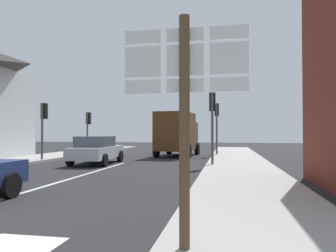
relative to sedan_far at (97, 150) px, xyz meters
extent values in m
plane|color=#232326|center=(1.28, -1.38, -0.76)|extent=(80.00, 80.00, 0.00)
cube|color=#9E9B96|center=(7.40, -3.38, -0.69)|extent=(3.18, 44.00, 0.14)
cube|color=silver|center=(1.28, -5.38, -0.75)|extent=(0.16, 12.00, 0.01)
cylinder|color=black|center=(1.41, -8.72, -0.44)|extent=(0.22, 0.64, 0.64)
cube|color=#B7BABF|center=(0.00, 0.07, -0.14)|extent=(1.93, 4.27, 0.60)
cube|color=#47515B|center=(0.01, -0.18, 0.43)|extent=(1.64, 2.17, 0.55)
cylinder|color=black|center=(-0.94, 1.38, -0.44)|extent=(0.25, 0.65, 0.64)
cylinder|color=black|center=(0.81, 1.45, -0.44)|extent=(0.25, 0.65, 0.64)
cylinder|color=black|center=(-0.82, -1.32, -0.44)|extent=(0.25, 0.65, 0.64)
cylinder|color=black|center=(0.93, -1.24, -0.44)|extent=(0.25, 0.65, 0.64)
cube|color=#4C2D14|center=(3.30, 5.93, 0.99)|extent=(2.49, 3.86, 2.60)
cube|color=#4C2D14|center=(3.50, 8.42, 0.69)|extent=(2.19, 1.46, 2.00)
cube|color=#47515B|center=(3.50, 8.47, 1.49)|extent=(1.76, 0.24, 0.70)
cylinder|color=black|center=(2.40, 8.46, -0.31)|extent=(0.35, 0.92, 0.90)
cylinder|color=black|center=(4.59, 8.28, -0.31)|extent=(0.35, 0.92, 0.90)
cylinder|color=black|center=(2.13, 5.07, -0.31)|extent=(0.35, 0.92, 0.90)
cylinder|color=black|center=(4.32, 4.89, -0.31)|extent=(0.35, 0.92, 0.90)
cylinder|color=brown|center=(6.23, -11.77, 0.84)|extent=(0.14, 0.14, 3.20)
cube|color=white|center=(5.65, -11.72, 2.20)|extent=(0.50, 0.03, 0.18)
cube|color=black|center=(5.65, -11.70, 2.20)|extent=(0.43, 0.01, 0.13)
cube|color=white|center=(5.65, -11.72, 1.86)|extent=(0.50, 0.03, 0.42)
cube|color=black|center=(5.65, -11.70, 1.86)|extent=(0.43, 0.01, 0.32)
cube|color=white|center=(5.65, -11.72, 1.52)|extent=(0.50, 0.03, 0.18)
cube|color=black|center=(5.65, -11.70, 1.52)|extent=(0.43, 0.01, 0.13)
cube|color=white|center=(6.23, -11.72, 2.20)|extent=(0.50, 0.03, 0.18)
cube|color=black|center=(6.23, -11.70, 2.20)|extent=(0.43, 0.01, 0.13)
cube|color=white|center=(6.23, -11.72, 1.86)|extent=(0.50, 0.03, 0.42)
cube|color=black|center=(6.23, -11.70, 1.86)|extent=(0.43, 0.01, 0.32)
cube|color=white|center=(6.23, -11.72, 1.52)|extent=(0.50, 0.03, 0.18)
cube|color=black|center=(6.23, -11.70, 1.52)|extent=(0.43, 0.01, 0.13)
cube|color=white|center=(6.81, -11.72, 2.20)|extent=(0.50, 0.03, 0.18)
cube|color=black|center=(6.81, -11.70, 2.20)|extent=(0.43, 0.01, 0.13)
cube|color=white|center=(6.81, -11.72, 1.86)|extent=(0.50, 0.03, 0.42)
cube|color=black|center=(6.81, -11.70, 1.86)|extent=(0.43, 0.01, 0.32)
cube|color=white|center=(6.81, -11.72, 1.52)|extent=(0.50, 0.03, 0.18)
cube|color=black|center=(6.81, -11.70, 1.52)|extent=(0.43, 0.01, 0.13)
cylinder|color=#47474C|center=(-3.54, 0.57, 0.92)|extent=(0.12, 0.12, 3.35)
cube|color=black|center=(-3.54, 0.77, 2.14)|extent=(0.30, 0.28, 0.90)
sphere|color=#360303|center=(-3.54, 0.91, 2.41)|extent=(0.18, 0.18, 0.18)
sphere|color=#3C2303|center=(-3.54, 0.91, 2.13)|extent=(0.18, 0.18, 0.18)
sphere|color=#0CA526|center=(-3.54, 0.91, 1.85)|extent=(0.18, 0.18, 0.18)
cylinder|color=#47474C|center=(6.11, -0.39, 1.05)|extent=(0.12, 0.12, 3.62)
cube|color=black|center=(6.11, -0.19, 2.41)|extent=(0.30, 0.28, 0.90)
sphere|color=#360303|center=(6.11, -0.05, 2.68)|extent=(0.18, 0.18, 0.18)
sphere|color=#3C2303|center=(6.11, -0.05, 2.40)|extent=(0.18, 0.18, 0.18)
sphere|color=#0CA526|center=(6.11, -0.05, 2.12)|extent=(0.18, 0.18, 0.18)
cylinder|color=#47474C|center=(6.11, 6.96, 1.12)|extent=(0.12, 0.12, 3.77)
cube|color=black|center=(6.11, 7.16, 2.56)|extent=(0.30, 0.28, 0.90)
sphere|color=#360303|center=(6.11, 7.30, 2.83)|extent=(0.18, 0.18, 0.18)
sphere|color=#3C2303|center=(6.11, 7.30, 2.55)|extent=(0.18, 0.18, 0.18)
sphere|color=#0CA526|center=(6.11, 7.30, 2.27)|extent=(0.18, 0.18, 0.18)
cylinder|color=#47474C|center=(-3.54, 6.55, 0.84)|extent=(0.12, 0.12, 3.21)
cube|color=black|center=(-3.54, 6.75, 2.00)|extent=(0.30, 0.28, 0.90)
sphere|color=#360303|center=(-3.54, 6.89, 2.27)|extent=(0.18, 0.18, 0.18)
sphere|color=#3C2303|center=(-3.54, 6.89, 1.99)|extent=(0.18, 0.18, 0.18)
sphere|color=#0CA526|center=(-3.54, 6.89, 1.71)|extent=(0.18, 0.18, 0.18)
camera|label=1|loc=(6.78, -15.92, 0.89)|focal=34.02mm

